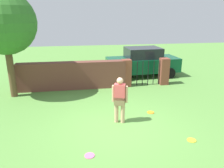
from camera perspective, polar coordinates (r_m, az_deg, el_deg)
ground_plane at (r=7.52m, az=1.54°, el=-11.03°), size 40.00×40.00×0.00m
brick_wall at (r=11.13m, az=-10.17°, el=2.16°), size 5.28×0.50×1.37m
tree at (r=10.51m, az=-26.07°, el=13.91°), size 2.66×2.66×4.59m
person at (r=7.45m, az=2.02°, el=-3.68°), size 0.51×0.33×1.62m
fence_gate at (r=11.66m, az=8.62°, el=3.03°), size 2.47×0.44×1.40m
car at (r=13.34m, az=7.92°, el=5.64°), size 4.29×2.11×1.72m
frisbee_orange at (r=8.64m, az=9.94°, el=-7.23°), size 0.27×0.27×0.02m
frisbee_yellow at (r=7.21m, az=19.87°, el=-13.47°), size 0.27×0.27×0.02m
frisbee_pink at (r=6.21m, az=-5.82°, el=-17.91°), size 0.27×0.27×0.02m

